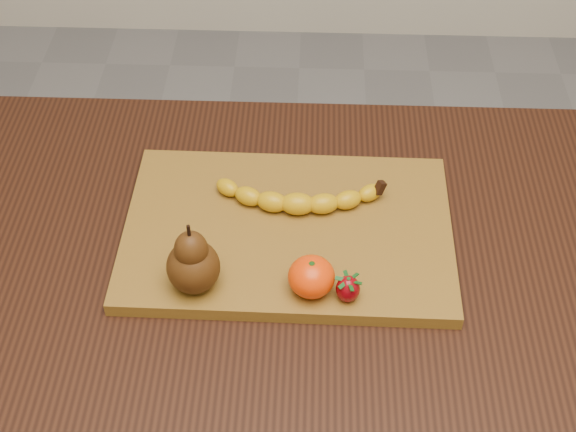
{
  "coord_description": "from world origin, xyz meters",
  "views": [
    {
      "loc": [
        0.05,
        -0.71,
        1.58
      ],
      "look_at": [
        0.02,
        0.05,
        0.8
      ],
      "focal_mm": 50.0,
      "sensor_mm": 36.0,
      "label": 1
    }
  ],
  "objects_px": {
    "table": "(274,306)",
    "cutting_board": "(288,231)",
    "pear": "(192,257)",
    "mandarin": "(311,277)"
  },
  "relations": [
    {
      "from": "cutting_board",
      "to": "mandarin",
      "type": "distance_m",
      "value": 0.12
    },
    {
      "from": "table",
      "to": "pear",
      "type": "bearing_deg",
      "value": -148.22
    },
    {
      "from": "cutting_board",
      "to": "pear",
      "type": "xyz_separation_m",
      "value": [
        -0.11,
        -0.11,
        0.06
      ]
    },
    {
      "from": "mandarin",
      "to": "table",
      "type": "bearing_deg",
      "value": 129.33
    },
    {
      "from": "mandarin",
      "to": "cutting_board",
      "type": "bearing_deg",
      "value": 106.88
    },
    {
      "from": "table",
      "to": "cutting_board",
      "type": "distance_m",
      "value": 0.12
    },
    {
      "from": "pear",
      "to": "mandarin",
      "type": "xyz_separation_m",
      "value": [
        0.15,
        -0.0,
        -0.03
      ]
    },
    {
      "from": "table",
      "to": "pear",
      "type": "xyz_separation_m",
      "value": [
        -0.1,
        -0.06,
        0.17
      ]
    },
    {
      "from": "table",
      "to": "cutting_board",
      "type": "relative_size",
      "value": 2.22
    },
    {
      "from": "cutting_board",
      "to": "pear",
      "type": "relative_size",
      "value": 4.23
    }
  ]
}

